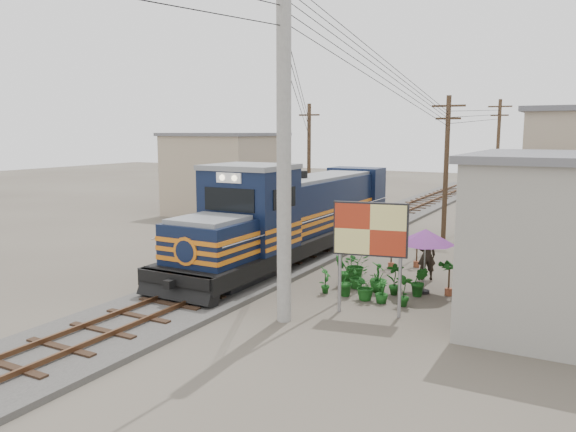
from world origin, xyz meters
The scene contains 14 objects.
ground centered at (0.00, 0.00, 0.00)m, with size 120.00×120.00×0.00m, color #473F35.
ballast centered at (0.00, 10.00, 0.08)m, with size 3.60×70.00×0.16m, color #595651.
track centered at (0.00, 10.00, 0.26)m, with size 1.15×70.00×0.12m.
locomotive centered at (0.00, 6.90, 1.73)m, with size 2.94×16.00×3.97m.
utility_pole_main centered at (3.50, -0.50, 5.00)m, with size 0.40×0.40×10.00m.
wooden_pole_mid centered at (4.50, 14.00, 3.68)m, with size 1.60×0.24×7.00m.
wooden_pole_far centered at (4.80, 28.00, 3.93)m, with size 1.60×0.24×7.50m.
wooden_pole_left centered at (-5.00, 18.00, 3.68)m, with size 1.60×0.24×7.00m.
power_lines centered at (-0.14, 8.49, 7.56)m, with size 9.65×19.00×3.30m.
shophouse_left centered at (-10.00, 16.00, 2.61)m, with size 6.30×6.30×5.20m.
billboard centered at (5.41, 1.13, 2.43)m, with size 2.12×0.53×3.30m.
market_umbrella centered at (6.22, 4.07, 1.89)m, with size 2.25×2.25×2.15m.
vendor centered at (5.83, 5.82, 0.89)m, with size 0.65×0.43×1.78m, color black.
plant_nursery centered at (4.45, 3.46, 0.49)m, with size 3.55×3.39×1.09m.
Camera 1 is at (10.90, -13.78, 5.27)m, focal length 35.00 mm.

